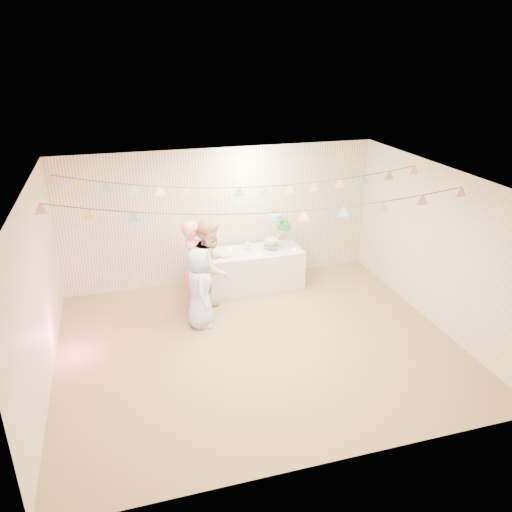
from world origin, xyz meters
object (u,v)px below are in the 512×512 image
object	(u,v)px
table	(250,269)
cake_stand	(277,229)
person_adult_a	(195,266)
person_child	(200,288)
person_adult_b	(211,267)

from	to	relation	value
table	cake_stand	world-z (taller)	cake_stand
person_adult_a	person_child	bearing A→B (deg)	-172.38
table	cake_stand	size ratio (longest dim) A/B	2.78
person_adult_a	person_child	world-z (taller)	person_adult_a
table	person_adult_a	size ratio (longest dim) A/B	1.19
table	person_child	size ratio (longest dim) A/B	1.44
cake_stand	person_child	distance (m)	2.14
table	person_adult_b	world-z (taller)	person_adult_b
person_child	cake_stand	bearing A→B (deg)	-48.42
cake_stand	person_adult_b	world-z (taller)	person_adult_b
table	person_child	bearing A→B (deg)	-135.26
table	cake_stand	distance (m)	0.92
table	person_child	xyz separation A→B (m)	(-1.16, -1.15, 0.31)
person_adult_b	table	bearing A→B (deg)	-20.66
cake_stand	person_adult_a	size ratio (longest dim) A/B	0.43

